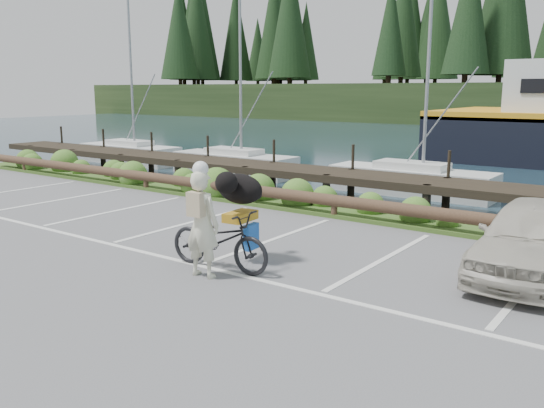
% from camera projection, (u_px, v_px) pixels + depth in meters
% --- Properties ---
extents(ground, '(72.00, 72.00, 0.00)m').
position_uv_depth(ground, '(214.00, 261.00, 11.00)').
color(ground, '#565659').
extents(vegetation_strip, '(34.00, 1.60, 0.10)m').
position_uv_depth(vegetation_strip, '(347.00, 211.00, 15.20)').
color(vegetation_strip, '#3D5B21').
rests_on(vegetation_strip, ground).
extents(log_rail, '(32.00, 0.30, 0.60)m').
position_uv_depth(log_rail, '(334.00, 218.00, 14.66)').
color(log_rail, '#443021').
rests_on(log_rail, ground).
extents(bicycle, '(2.15, 0.89, 1.10)m').
position_uv_depth(bicycle, '(219.00, 240.00, 10.39)').
color(bicycle, black).
rests_on(bicycle, ground).
extents(cyclist, '(0.72, 0.50, 1.88)m').
position_uv_depth(cyclist, '(202.00, 224.00, 9.90)').
color(cyclist, beige).
rests_on(cyclist, ground).
extents(dog, '(0.56, 1.02, 0.57)m').
position_uv_depth(dog, '(240.00, 189.00, 10.79)').
color(dog, black).
rests_on(dog, bicycle).
extents(parked_car, '(1.67, 4.04, 1.37)m').
position_uv_depth(parked_car, '(533.00, 238.00, 9.96)').
color(parked_car, '#B9B2A2').
rests_on(parked_car, ground).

